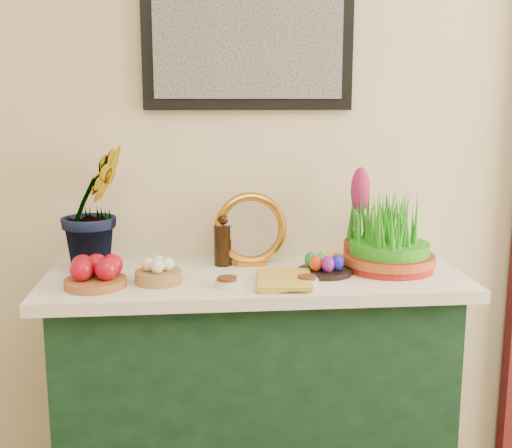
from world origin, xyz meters
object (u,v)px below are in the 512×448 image
at_px(sideboard, 255,402).
at_px(hyacinth_green, 93,188).
at_px(wheatgrass_sabzeh, 390,237).
at_px(book, 257,279).
at_px(mirror, 251,230).

bearing_deg(sideboard, hyacinth_green, 167.95).
bearing_deg(wheatgrass_sabzeh, book, -164.32).
bearing_deg(hyacinth_green, wheatgrass_sabzeh, -49.51).
height_order(sideboard, hyacinth_green, hyacinth_green).
relative_size(hyacinth_green, wheatgrass_sabzeh, 1.80).
bearing_deg(sideboard, wheatgrass_sabzeh, 1.30).
xyz_separation_m(hyacinth_green, book, (0.53, -0.24, -0.27)).
height_order(sideboard, mirror, mirror).
bearing_deg(hyacinth_green, sideboard, -55.63).
xyz_separation_m(sideboard, book, (-0.00, -0.12, 0.48)).
bearing_deg(sideboard, mirror, 90.65).
relative_size(sideboard, book, 5.67).
height_order(book, wheatgrass_sabzeh, wheatgrass_sabzeh).
height_order(mirror, wheatgrass_sabzeh, mirror).
bearing_deg(book, sideboard, 94.95).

